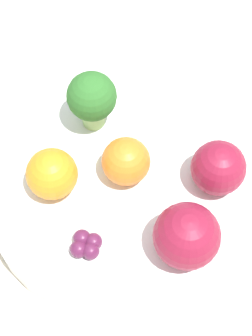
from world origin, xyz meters
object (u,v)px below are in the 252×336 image
at_px(apple_red, 218,168).
at_px(orange_front, 52,174).
at_px(bowl, 126,181).
at_px(broccoli, 90,99).
at_px(apple_green, 187,236).
at_px(orange_back, 123,163).
at_px(grape_cluster, 86,245).

relative_size(apple_red, orange_front, 1.07).
xyz_separation_m(bowl, broccoli, (-0.00, 0.07, 0.05)).
xyz_separation_m(broccoli, apple_green, (0.01, -0.16, -0.01)).
bearing_deg(apple_red, orange_back, 147.32).
bearing_deg(orange_front, apple_green, -56.40).
height_order(apple_red, orange_back, apple_red).
height_order(orange_front, orange_back, orange_front).
relative_size(orange_back, grape_cluster, 1.51).
height_order(bowl, grape_cluster, grape_cluster).
bearing_deg(apple_red, orange_front, 153.50).
xyz_separation_m(bowl, orange_back, (-0.00, -0.00, 0.04)).
height_order(broccoli, orange_front, broccoli).
relative_size(bowl, orange_back, 6.04).
relative_size(bowl, apple_green, 4.73).
bearing_deg(apple_green, grape_cluster, 151.18).
bearing_deg(orange_back, orange_front, 161.71).
bearing_deg(broccoli, apple_red, -58.24).
bearing_deg(orange_front, bowl, -16.92).
bearing_deg(bowl, apple_green, -84.70).
height_order(apple_red, orange_front, apple_red).
height_order(apple_green, grape_cluster, apple_green).
bearing_deg(apple_red, broccoli, 121.76).
height_order(apple_green, orange_front, apple_green).
distance_m(apple_red, apple_green, 0.07).
xyz_separation_m(orange_front, orange_back, (0.06, -0.02, -0.00)).
bearing_deg(bowl, orange_back, -170.11).
relative_size(bowl, apple_red, 5.41).
relative_size(bowl, grape_cluster, 9.13).
relative_size(broccoli, orange_front, 1.39).
height_order(apple_red, grape_cluster, apple_red).
bearing_deg(grape_cluster, orange_back, 37.90).
bearing_deg(bowl, grape_cluster, -143.21).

